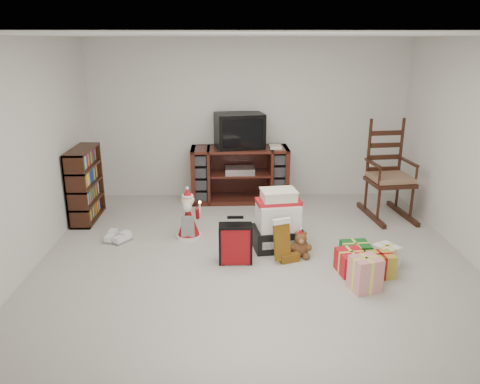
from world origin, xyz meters
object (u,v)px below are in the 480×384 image
sneaker_pair (117,238)px  gift_cluster (365,260)px  tv_stand (240,174)px  gift_pile (278,223)px  red_suitcase (235,244)px  rocking_chair (388,182)px  teddy_bear (300,246)px  mrs_claus_figurine (188,219)px  bookshelf (85,186)px  crt_television (239,130)px  santa_figurine (285,217)px

sneaker_pair → gift_cluster: size_ratio=0.38×
tv_stand → gift_cluster: bearing=-62.9°
gift_pile → red_suitcase: gift_pile is taller
rocking_chair → teddy_bear: bearing=-143.5°
tv_stand → mrs_claus_figurine: bearing=-116.7°
bookshelf → crt_television: (2.19, 0.80, 0.63)m
tv_stand → mrs_claus_figurine: size_ratio=2.26×
sneaker_pair → mrs_claus_figurine: bearing=26.4°
gift_pile → sneaker_pair: bearing=165.2°
tv_stand → santa_figurine: 1.46m
tv_stand → teddy_bear: bearing=-73.2°
gift_cluster → sneaker_pair: bearing=163.4°
bookshelf → red_suitcase: bookshelf is taller
gift_pile → red_suitcase: bearing=-151.5°
rocking_chair → red_suitcase: rocking_chair is taller
bookshelf → santa_figurine: bookshelf is taller
mrs_claus_figurine → sneaker_pair: mrs_claus_figurine is taller
bookshelf → rocking_chair: 4.33m
santa_figurine → mrs_claus_figurine: bearing=-173.6°
crt_television → tv_stand: bearing=-93.3°
rocking_chair → red_suitcase: size_ratio=2.66×
tv_stand → gift_cluster: size_ratio=1.64×
gift_pile → crt_television: size_ratio=0.91×
gift_pile → teddy_bear: (0.25, -0.25, -0.18)m
red_suitcase → sneaker_pair: bearing=157.2°
mrs_claus_figurine → gift_cluster: size_ratio=0.73×
mrs_claus_figurine → crt_television: bearing=65.5°
gift_pile → tv_stand: bearing=95.2°
tv_stand → red_suitcase: (-0.09, -2.20, -0.20)m
gift_pile → sneaker_pair: 2.06m
santa_figurine → gift_cluster: size_ratio=0.60×
santa_figurine → crt_television: 1.74m
red_suitcase → teddy_bear: red_suitcase is taller
tv_stand → rocking_chair: size_ratio=1.05×
gift_pile → crt_television: bearing=95.1°
tv_stand → teddy_bear: size_ratio=4.85×
gift_cluster → crt_television: bearing=118.4°
red_suitcase → crt_television: size_ratio=0.68×
tv_stand → gift_pile: tv_stand is taller
gift_pile → gift_cluster: 1.13m
red_suitcase → santa_figurine: santa_figurine is taller
teddy_bear → sneaker_pair: teddy_bear is taller
red_suitcase → gift_pile: bearing=36.4°
gift_cluster → bookshelf: bearing=154.5°
tv_stand → red_suitcase: bearing=-93.8°
red_suitcase → teddy_bear: (0.77, 0.14, -0.10)m
red_suitcase → crt_television: crt_television is taller
tv_stand → santa_figurine: (0.58, -1.33, -0.22)m
santa_figurine → crt_television: crt_television is taller
gift_cluster → crt_television: crt_television is taller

